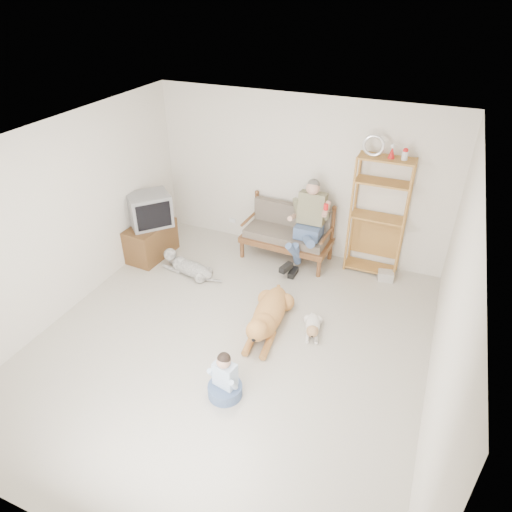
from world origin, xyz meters
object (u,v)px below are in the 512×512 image
at_px(loveseat, 288,232).
at_px(tv_stand, 151,241).
at_px(golden_retriever, 267,316).
at_px(etagere, 378,216).

xyz_separation_m(loveseat, tv_stand, (-2.18, -0.91, -0.19)).
relative_size(loveseat, golden_retriever, 0.93).
relative_size(loveseat, etagere, 0.68).
distance_m(loveseat, etagere, 1.52).
bearing_deg(tv_stand, loveseat, 26.37).
bearing_deg(loveseat, etagere, 8.17).
xyz_separation_m(loveseat, golden_retriever, (0.39, -1.91, -0.28)).
height_order(loveseat, golden_retriever, loveseat).
bearing_deg(etagere, loveseat, -174.52).
xyz_separation_m(etagere, tv_stand, (-3.61, -1.04, -0.70)).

